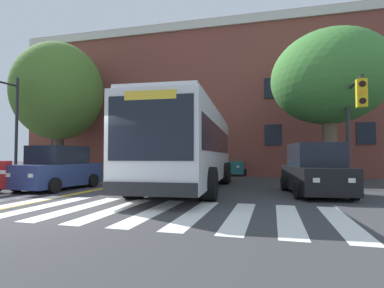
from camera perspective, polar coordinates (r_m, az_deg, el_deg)
ground_plane at (r=8.17m, az=-26.28°, el=-12.07°), size 120.00×120.00×0.00m
crosswalk at (r=9.25m, az=-23.52°, el=-10.91°), size 14.81×4.00×0.01m
lane_line_yellow_inner at (r=22.44m, az=-4.27°, el=-5.91°), size 0.12×36.00×0.01m
lane_line_yellow_outer at (r=22.39m, az=-3.88°, el=-5.92°), size 0.12×36.00×0.01m
city_bus at (r=13.08m, az=-0.34°, el=-0.52°), size 3.48×10.98×3.40m
car_navy_near_lane at (r=14.09m, az=-24.17°, el=-4.42°), size 2.18×4.00×1.84m
car_black_far_lane at (r=11.91m, az=22.34°, el=-4.82°), size 2.33×4.12×1.88m
car_teal_behind_bus at (r=22.47m, az=8.50°, el=-3.79°), size 2.34×3.80×1.80m
traffic_light_near_corner at (r=13.58m, az=28.40°, el=5.22°), size 0.40×2.79×4.84m
traffic_light_overhead at (r=16.51m, az=-10.71°, el=4.34°), size 0.52×4.34×4.78m
street_tree_curbside_large at (r=16.68m, az=24.56°, el=11.33°), size 7.90×7.95×7.65m
street_tree_curbside_small at (r=23.04m, az=-24.15°, el=9.10°), size 8.66×8.68×9.26m
building_facade at (r=26.67m, az=2.59°, el=6.95°), size 28.29×9.91×11.40m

